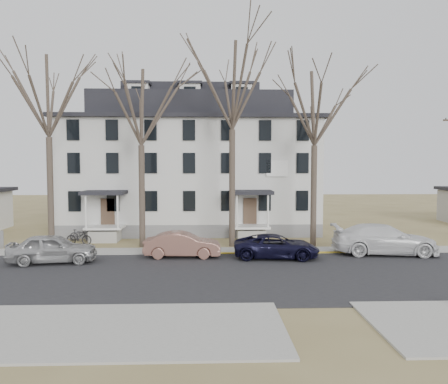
{
  "coord_description": "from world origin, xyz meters",
  "views": [
    {
      "loc": [
        -0.52,
        -19.25,
        5.51
      ],
      "look_at": [
        0.43,
        9.0,
        3.71
      ],
      "focal_mm": 35.0,
      "sensor_mm": 36.0,
      "label": 1
    }
  ],
  "objects_px": {
    "car_tan": "(183,245)",
    "car_navy": "(276,247)",
    "car_silver": "(53,249)",
    "car_white": "(384,240)",
    "tree_mid_right": "(315,103)",
    "boarding_house": "(192,166)",
    "tree_mid_left": "(141,102)",
    "bicycle_right": "(79,238)",
    "tree_center": "(232,79)",
    "bicycle_left": "(82,235)",
    "tree_far_left": "(48,90)"
  },
  "relations": [
    {
      "from": "car_tan",
      "to": "car_navy",
      "type": "relative_size",
      "value": 0.91
    },
    {
      "from": "car_silver",
      "to": "car_white",
      "type": "distance_m",
      "value": 19.44
    },
    {
      "from": "tree_mid_right",
      "to": "car_white",
      "type": "relative_size",
      "value": 2.04
    },
    {
      "from": "boarding_house",
      "to": "car_navy",
      "type": "xyz_separation_m",
      "value": [
        5.39,
        -12.11,
        -4.69
      ]
    },
    {
      "from": "tree_mid_left",
      "to": "bicycle_right",
      "type": "distance_m",
      "value": 10.08
    },
    {
      "from": "car_tan",
      "to": "tree_center",
      "type": "bearing_deg",
      "value": -39.84
    },
    {
      "from": "tree_mid_right",
      "to": "car_silver",
      "type": "height_order",
      "value": "tree_mid_right"
    },
    {
      "from": "bicycle_left",
      "to": "bicycle_right",
      "type": "height_order",
      "value": "bicycle_right"
    },
    {
      "from": "car_tan",
      "to": "bicycle_left",
      "type": "distance_m",
      "value": 9.43
    },
    {
      "from": "tree_far_left",
      "to": "car_silver",
      "type": "bearing_deg",
      "value": -69.78
    },
    {
      "from": "car_silver",
      "to": "tree_mid_left",
      "type": "bearing_deg",
      "value": -49.08
    },
    {
      "from": "tree_mid_left",
      "to": "tree_center",
      "type": "bearing_deg",
      "value": 0.0
    },
    {
      "from": "car_navy",
      "to": "car_white",
      "type": "xyz_separation_m",
      "value": [
        6.75,
        0.88,
        0.22
      ]
    },
    {
      "from": "tree_mid_left",
      "to": "bicycle_right",
      "type": "xyz_separation_m",
      "value": [
        -4.37,
        0.55,
        -9.07
      ]
    },
    {
      "from": "tree_far_left",
      "to": "bicycle_right",
      "type": "height_order",
      "value": "tree_far_left"
    },
    {
      "from": "car_navy",
      "to": "tree_mid_right",
      "type": "bearing_deg",
      "value": -32.47
    },
    {
      "from": "tree_center",
      "to": "bicycle_left",
      "type": "bearing_deg",
      "value": 168.41
    },
    {
      "from": "car_tan",
      "to": "bicycle_left",
      "type": "xyz_separation_m",
      "value": [
        -7.51,
        5.7,
        -0.27
      ]
    },
    {
      "from": "tree_mid_left",
      "to": "car_silver",
      "type": "distance_m",
      "value": 10.88
    },
    {
      "from": "car_tan",
      "to": "bicycle_left",
      "type": "bearing_deg",
      "value": 54.37
    },
    {
      "from": "car_navy",
      "to": "bicycle_right",
      "type": "xyz_separation_m",
      "value": [
        -12.76,
        4.5,
        -0.16
      ]
    },
    {
      "from": "boarding_house",
      "to": "tree_far_left",
      "type": "bearing_deg",
      "value": -137.82
    },
    {
      "from": "car_silver",
      "to": "bicycle_left",
      "type": "relative_size",
      "value": 2.66
    },
    {
      "from": "tree_center",
      "to": "car_silver",
      "type": "height_order",
      "value": "tree_center"
    },
    {
      "from": "tree_far_left",
      "to": "tree_mid_left",
      "type": "distance_m",
      "value": 6.05
    },
    {
      "from": "boarding_house",
      "to": "car_navy",
      "type": "relative_size",
      "value": 4.2
    },
    {
      "from": "car_silver",
      "to": "car_white",
      "type": "xyz_separation_m",
      "value": [
        19.36,
        1.74,
        0.1
      ]
    },
    {
      "from": "boarding_house",
      "to": "tree_mid_right",
      "type": "bearing_deg",
      "value": -43.81
    },
    {
      "from": "tree_far_left",
      "to": "boarding_house",
      "type": "bearing_deg",
      "value": 42.18
    },
    {
      "from": "bicycle_left",
      "to": "bicycle_right",
      "type": "relative_size",
      "value": 1.01
    },
    {
      "from": "tree_mid_right",
      "to": "car_silver",
      "type": "distance_m",
      "value": 18.65
    },
    {
      "from": "car_silver",
      "to": "bicycle_right",
      "type": "xyz_separation_m",
      "value": [
        -0.14,
        5.37,
        -0.28
      ]
    },
    {
      "from": "tree_far_left",
      "to": "bicycle_right",
      "type": "distance_m",
      "value": 9.96
    },
    {
      "from": "tree_mid_right",
      "to": "car_tan",
      "type": "height_order",
      "value": "tree_mid_right"
    },
    {
      "from": "tree_mid_left",
      "to": "tree_mid_right",
      "type": "distance_m",
      "value": 11.5
    },
    {
      "from": "bicycle_right",
      "to": "tree_far_left",
      "type": "bearing_deg",
      "value": 115.79
    },
    {
      "from": "tree_center",
      "to": "bicycle_right",
      "type": "height_order",
      "value": "tree_center"
    },
    {
      "from": "boarding_house",
      "to": "tree_mid_left",
      "type": "height_order",
      "value": "tree_mid_left"
    },
    {
      "from": "tree_center",
      "to": "bicycle_right",
      "type": "bearing_deg",
      "value": 176.98
    },
    {
      "from": "tree_far_left",
      "to": "tree_center",
      "type": "height_order",
      "value": "tree_center"
    },
    {
      "from": "bicycle_right",
      "to": "tree_center",
      "type": "bearing_deg",
      "value": -85.76
    },
    {
      "from": "boarding_house",
      "to": "car_white",
      "type": "bearing_deg",
      "value": -42.77
    },
    {
      "from": "car_tan",
      "to": "bicycle_left",
      "type": "height_order",
      "value": "car_tan"
    },
    {
      "from": "car_white",
      "to": "tree_far_left",
      "type": "bearing_deg",
      "value": 87.94
    },
    {
      "from": "tree_mid_left",
      "to": "tree_far_left",
      "type": "bearing_deg",
      "value": 180.0
    },
    {
      "from": "car_tan",
      "to": "car_white",
      "type": "height_order",
      "value": "car_white"
    },
    {
      "from": "tree_far_left",
      "to": "car_tan",
      "type": "bearing_deg",
      "value": -21.61
    },
    {
      "from": "boarding_house",
      "to": "tree_mid_right",
      "type": "height_order",
      "value": "tree_mid_right"
    },
    {
      "from": "tree_mid_right",
      "to": "bicycle_left",
      "type": "xyz_separation_m",
      "value": [
        -16.12,
        2.18,
        -9.13
      ]
    },
    {
      "from": "tree_far_left",
      "to": "car_navy",
      "type": "height_order",
      "value": "tree_far_left"
    }
  ]
}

